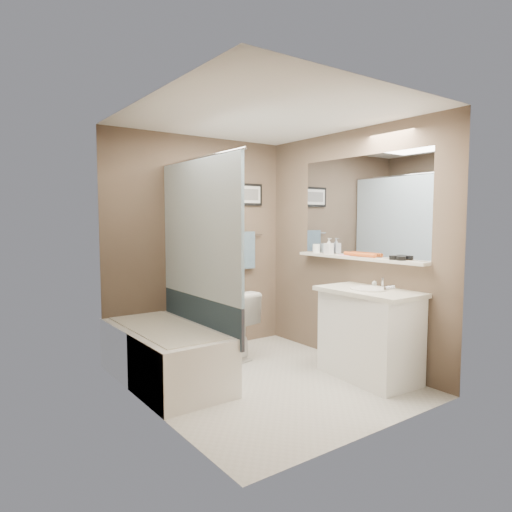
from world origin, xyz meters
TOP-DOWN VIEW (x-y plane):
  - ground at (0.00, 0.00)m, footprint 2.50×2.50m
  - ceiling at (0.00, 0.00)m, footprint 2.20×2.50m
  - wall_back at (0.00, 1.23)m, footprint 2.20×0.04m
  - wall_front at (0.00, -1.23)m, footprint 2.20×0.04m
  - wall_left at (-1.08, 0.00)m, footprint 0.04×2.50m
  - wall_right at (1.08, 0.00)m, footprint 0.04×2.50m
  - tile_surround at (-1.09, 0.50)m, footprint 0.02×1.55m
  - curtain_rod at (-0.40, 0.50)m, footprint 0.02×1.55m
  - curtain_upper at (-0.40, 0.50)m, footprint 0.03×1.45m
  - curtain_lower at (-0.40, 0.50)m, footprint 0.03×1.45m
  - mirror at (1.09, -0.15)m, footprint 0.02×1.60m
  - shelf at (1.04, -0.15)m, footprint 0.12×1.60m
  - towel_bar at (0.55, 1.22)m, footprint 0.60×0.02m
  - towel at (0.55, 1.20)m, footprint 0.34×0.05m
  - art_frame at (0.55, 1.23)m, footprint 0.62×0.02m
  - art_mat at (0.55, 1.22)m, footprint 0.56×0.00m
  - art_image at (0.55, 1.22)m, footprint 0.50×0.00m
  - door at (0.55, -1.24)m, footprint 0.80×0.02m
  - door_handle at (0.22, -1.19)m, footprint 0.10×0.02m
  - bathtub at (-0.75, 0.55)m, footprint 0.71×1.50m
  - tub_rim at (-0.75, 0.55)m, footprint 0.56×1.36m
  - toilet at (0.08, 0.84)m, footprint 0.54×0.78m
  - vanity at (0.85, -0.48)m, footprint 0.57×0.94m
  - countertop at (0.84, -0.48)m, footprint 0.54×0.96m
  - sink_basin at (0.83, -0.48)m, footprint 0.34×0.34m
  - faucet_spout at (1.03, -0.48)m, footprint 0.02×0.02m
  - faucet_knob at (1.03, -0.38)m, footprint 0.05×0.05m
  - candle_bowl_near at (1.04, -0.68)m, footprint 0.09×0.09m
  - candle_bowl_far at (1.04, -0.60)m, footprint 0.09×0.09m
  - hair_brush_front at (1.04, -0.27)m, footprint 0.06×0.22m
  - hair_brush_back at (1.04, -0.10)m, footprint 0.04×0.22m
  - pink_comb at (1.04, 0.01)m, footprint 0.04×0.16m
  - glass_jar at (1.04, 0.44)m, footprint 0.08×0.08m
  - soap_bottle at (1.04, 0.25)m, footprint 0.08×0.08m

SIDE VIEW (x-z plane):
  - ground at x=0.00m, z-range 0.00..0.00m
  - bathtub at x=-0.75m, z-range 0.00..0.50m
  - toilet at x=0.08m, z-range 0.00..0.73m
  - vanity at x=0.85m, z-range 0.00..0.80m
  - tub_rim at x=-0.75m, z-range 0.49..0.51m
  - curtain_lower at x=-0.40m, z-range 0.40..0.76m
  - countertop at x=0.84m, z-range 0.80..0.84m
  - sink_basin at x=0.83m, z-range 0.84..0.86m
  - faucet_knob at x=1.03m, z-range 0.84..0.90m
  - faucet_spout at x=1.03m, z-range 0.84..0.94m
  - tile_surround at x=-1.09m, z-range 0.00..2.00m
  - door at x=0.55m, z-range 0.00..2.00m
  - door_handle at x=0.22m, z-range 0.99..1.01m
  - shelf at x=1.04m, z-range 1.09..1.11m
  - pink_comb at x=1.04m, z-range 1.11..1.12m
  - towel at x=0.55m, z-range 0.90..1.34m
  - candle_bowl_near at x=1.04m, z-range 1.11..1.16m
  - candle_bowl_far at x=1.04m, z-range 1.11..1.16m
  - hair_brush_front at x=1.04m, z-range 1.12..1.16m
  - hair_brush_back at x=1.04m, z-range 1.12..1.16m
  - glass_jar at x=1.04m, z-range 1.11..1.22m
  - wall_back at x=0.00m, z-range 0.00..2.40m
  - wall_front at x=0.00m, z-range 0.00..2.40m
  - wall_left at x=-1.08m, z-range 0.00..2.40m
  - wall_right at x=1.08m, z-range 0.00..2.40m
  - soap_bottle at x=1.04m, z-range 1.11..1.29m
  - towel_bar at x=0.55m, z-range 1.29..1.31m
  - curtain_upper at x=-0.40m, z-range 0.76..2.04m
  - mirror at x=1.09m, z-range 1.12..2.12m
  - art_frame at x=0.55m, z-range 1.65..1.91m
  - art_mat at x=0.55m, z-range 1.68..1.88m
  - art_image at x=0.55m, z-range 1.72..1.84m
  - curtain_rod at x=-0.40m, z-range 2.04..2.06m
  - ceiling at x=0.00m, z-range 2.36..2.40m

